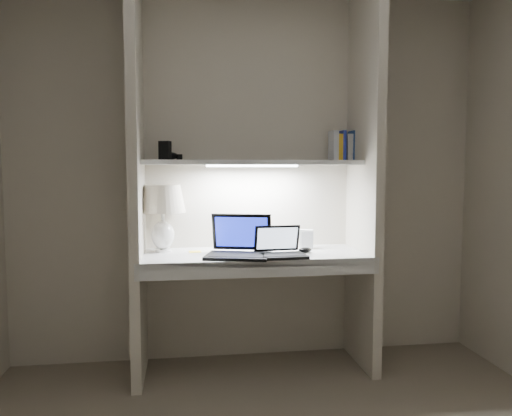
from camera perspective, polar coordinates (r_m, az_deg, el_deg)
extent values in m
cube|color=beige|center=(3.44, -0.83, 3.53)|extent=(3.20, 0.01, 2.50)
cube|color=beige|center=(3.15, -13.48, 3.30)|extent=(0.06, 0.55, 2.50)
cube|color=beige|center=(3.35, 12.30, 3.40)|extent=(0.06, 0.55, 2.50)
cube|color=white|center=(3.22, -0.19, -5.50)|extent=(1.40, 0.55, 0.04)
cube|color=silver|center=(2.97, 0.53, -6.95)|extent=(1.46, 0.03, 0.10)
cube|color=silver|center=(3.26, -0.42, 5.23)|extent=(1.40, 0.36, 0.03)
cube|color=white|center=(3.26, -0.42, 4.84)|extent=(0.60, 0.04, 0.02)
cylinder|color=white|center=(3.32, -10.55, -4.75)|extent=(0.11, 0.11, 0.02)
ellipsoid|color=white|center=(3.30, -10.58, -3.05)|extent=(0.15, 0.15, 0.19)
cylinder|color=white|center=(3.29, -10.61, -1.17)|extent=(0.02, 0.02, 0.08)
sphere|color=#FFD899|center=(3.28, -10.63, 0.21)|extent=(0.04, 0.04, 0.04)
cube|color=black|center=(3.05, -2.11, -5.50)|extent=(0.44, 0.36, 0.02)
cube|color=black|center=(3.05, -2.11, -5.32)|extent=(0.36, 0.27, 0.00)
cube|color=black|center=(3.19, -1.64, -2.75)|extent=(0.38, 0.17, 0.24)
cube|color=#1626C2|center=(3.19, -1.66, -2.77)|extent=(0.34, 0.14, 0.19)
cube|color=black|center=(3.06, 2.98, -5.49)|extent=(0.30, 0.22, 0.02)
cube|color=black|center=(3.06, 2.99, -5.31)|extent=(0.25, 0.16, 0.00)
cube|color=black|center=(3.16, 2.41, -3.46)|extent=(0.29, 0.08, 0.17)
cube|color=#CDE1FC|center=(3.16, 2.44, -3.48)|extent=(0.26, 0.06, 0.14)
cube|color=silver|center=(3.39, 5.77, -3.56)|extent=(0.10, 0.08, 0.13)
ellipsoid|color=black|center=(3.23, 5.63, -4.81)|extent=(0.11, 0.09, 0.03)
torus|color=black|center=(3.32, 1.70, -4.73)|extent=(0.09, 0.09, 0.01)
cube|color=yellow|center=(3.28, -7.00, -4.98)|extent=(0.08, 0.08, 0.00)
cube|color=white|center=(3.52, 11.32, 6.80)|extent=(0.03, 0.13, 0.18)
cube|color=navy|center=(3.51, 10.92, 6.99)|extent=(0.04, 0.13, 0.20)
cube|color=beige|center=(3.50, 10.40, 6.82)|extent=(0.04, 0.13, 0.18)
cube|color=#2B3BBB|center=(3.49, 9.77, 7.02)|extent=(0.02, 0.13, 0.20)
cube|color=yellow|center=(3.48, 9.36, 6.85)|extent=(0.03, 0.13, 0.18)
cube|color=silver|center=(3.47, 8.84, 7.05)|extent=(0.04, 0.13, 0.20)
cube|color=black|center=(3.25, -10.36, 6.48)|extent=(0.08, 0.07, 0.12)
ellipsoid|color=black|center=(3.31, -9.86, 5.88)|extent=(0.13, 0.11, 0.05)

